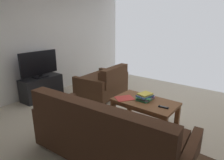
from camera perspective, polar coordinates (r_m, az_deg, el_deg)
ground_plane at (r=3.56m, az=4.44°, el=-12.46°), size 5.07×5.66×0.01m
wall_right at (r=5.01m, az=-20.31°, el=11.12°), size 0.12×5.66×2.66m
sofa_main at (r=2.44m, az=-1.96°, el=-16.59°), size 2.13×0.98×0.91m
loveseat_near at (r=4.58m, az=-2.56°, el=-0.99°), size 1.01×1.23×0.78m
coffee_table at (r=3.26m, az=10.02°, el=-7.48°), size 1.06×0.62×0.48m
tv_stand at (r=4.78m, az=-20.71°, el=-2.23°), size 0.47×0.99×0.53m
flat_tv at (r=4.63m, az=-21.43°, el=4.63°), size 0.22×0.95×0.61m
book_stack at (r=3.27m, az=10.10°, el=-5.08°), size 0.30×0.33×0.11m
tv_remote at (r=3.04m, az=15.52°, el=-8.00°), size 0.16×0.06×0.02m
loose_magazine at (r=3.29m, az=3.91°, el=-5.61°), size 0.37×0.39×0.01m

